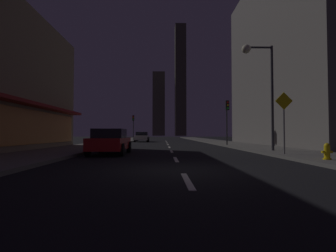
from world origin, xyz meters
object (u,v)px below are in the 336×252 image
Objects in this scene: traffic_light_near_right at (227,112)px; street_lamp_right at (259,71)px; car_parked_near at (110,141)px; pedestrian_crossing_sign at (284,117)px; traffic_light_far_left at (133,122)px; fire_hydrant_yellow_near at (327,152)px; car_parked_far at (142,137)px; fire_hydrant_far_left at (123,139)px.

traffic_light_near_right is 8.33m from street_lamp_right.
car_parked_near is 9.46m from pedestrian_crossing_sign.
car_parked_near is 0.64× the size of street_lamp_right.
street_lamp_right is (10.88, -27.09, 1.87)m from traffic_light_far_left.
street_lamp_right is at bearing -68.12° from traffic_light_far_left.
street_lamp_right is at bearing -90.85° from traffic_light_near_right.
car_parked_near is 6.48× the size of fire_hydrant_yellow_near.
car_parked_far is 16.57m from traffic_light_near_right.
pedestrian_crossing_sign is (9.20, -1.81, 1.28)m from car_parked_near.
traffic_light_near_right is at bearing -41.99° from fire_hydrant_far_left.
street_lamp_right reaches higher than pedestrian_crossing_sign.
traffic_light_near_right is 10.85m from pedestrian_crossing_sign.
traffic_light_far_left is (-11.00, 18.97, 0.00)m from traffic_light_near_right.
pedestrian_crossing_sign is at bearing -61.35° from fire_hydrant_far_left.
pedestrian_crossing_sign is at bearing -85.28° from street_lamp_right.
car_parked_far is at bearing 109.21° from fire_hydrant_yellow_near.
traffic_light_near_right reaches higher than fire_hydrant_yellow_near.
fire_hydrant_yellow_near is at bearing -70.79° from car_parked_far.
fire_hydrant_far_left is (-2.30, 19.24, -0.29)m from car_parked_near.
fire_hydrant_yellow_near and fire_hydrant_far_left have the same top height.
traffic_light_near_right is 0.64× the size of street_lamp_right.
traffic_light_far_left is (-11.40, 32.61, 2.74)m from fire_hydrant_yellow_near.
fire_hydrant_yellow_near is 3.26m from pedestrian_crossing_sign.
car_parked_far is 6.48× the size of fire_hydrant_yellow_near.
pedestrian_crossing_sign is (9.20, -24.41, 1.28)m from car_parked_far.
car_parked_near is at bearing 153.87° from fire_hydrant_yellow_near.
car_parked_far is 28.87m from fire_hydrant_yellow_near.
pedestrian_crossing_sign reaches higher than fire_hydrant_yellow_near.
car_parked_far is at bearing 110.65° from pedestrian_crossing_sign.
fire_hydrant_yellow_near is at bearing -63.72° from fire_hydrant_far_left.
street_lamp_right is (8.98, -21.74, 4.33)m from car_parked_far.
street_lamp_right reaches higher than traffic_light_far_left.
car_parked_far is 4.09m from fire_hydrant_far_left.
traffic_light_near_right is 21.93m from traffic_light_far_left.
car_parked_near is at bearing -83.18° from fire_hydrant_far_left.
fire_hydrant_yellow_near is 13.91m from traffic_light_near_right.
traffic_light_near_right is (9.10, -13.63, 2.45)m from car_parked_far.
pedestrian_crossing_sign reaches higher than car_parked_far.
traffic_light_far_left reaches higher than fire_hydrant_yellow_near.
street_lamp_right is at bearing 94.72° from pedestrian_crossing_sign.
car_parked_near is 22.60m from car_parked_far.
fire_hydrant_far_left is at bearing 96.82° from car_parked_near.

